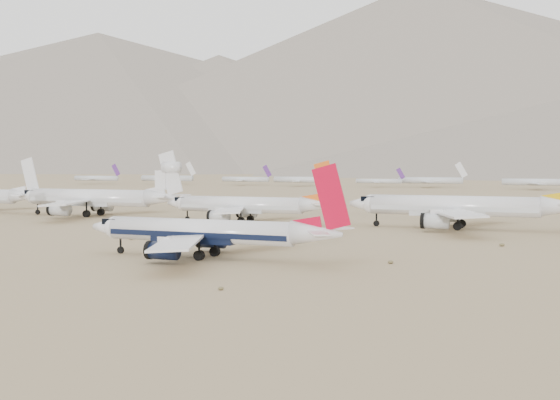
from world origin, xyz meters
name	(u,v)px	position (x,y,z in m)	size (l,w,h in m)	color
ground	(239,257)	(0.00, 0.00, 0.00)	(7000.00, 7000.00, 0.00)	olive
main_airliner	(210,232)	(-3.38, -3.56, 4.15)	(42.82, 41.83, 15.11)	white
row2_gold_tail	(463,207)	(27.01, 62.22, 5.11)	(51.33, 50.20, 18.28)	white
row2_orange_tail	(248,205)	(-25.58, 58.80, 4.44)	(44.35, 43.39, 15.82)	white
row2_white_trijet	(98,198)	(-74.00, 62.37, 5.39)	(52.52, 51.32, 18.61)	white
distant_storage_row	(559,182)	(45.75, 334.71, 4.42)	(628.08, 61.47, 14.91)	silver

